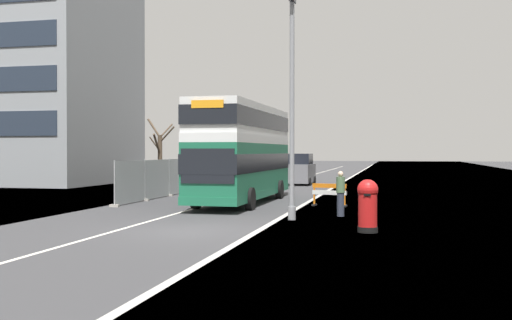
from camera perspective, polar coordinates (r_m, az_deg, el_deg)
ground at (r=19.47m, az=-4.76°, el=-6.92°), size 140.00×280.00×0.10m
double_decker_bus at (r=29.69m, az=-1.26°, el=0.83°), size 2.82×11.40×4.83m
lamppost_foreground at (r=22.44m, az=3.46°, el=4.35°), size 0.29×0.70×8.37m
red_pillar_postbox at (r=19.34m, az=10.61°, el=-4.09°), size 0.66×0.66×1.68m
roadworks_barrier at (r=28.18m, az=7.01°, el=-3.08°), size 1.66×0.72×1.06m
construction_site_fence at (r=40.91m, az=-4.80°, el=-1.31°), size 0.44×27.40×2.17m
car_oncoming_near at (r=46.16m, az=4.21°, el=-0.97°), size 2.07×4.28×2.39m
car_receding_mid at (r=52.93m, az=2.08°, el=-0.89°), size 1.93×4.14×2.07m
bare_tree_far_verge_near at (r=52.24m, az=-9.18°, el=0.85°), size 2.99×3.54×5.46m
bare_tree_far_verge_mid at (r=75.23m, az=-2.90°, el=0.42°), size 2.40×2.44×4.08m
bare_tree_far_verge_far at (r=83.14m, az=0.74°, el=0.66°), size 2.80×3.17×4.36m
pedestrian_at_kerb at (r=23.83m, az=8.08°, el=-3.20°), size 0.34×0.34×1.79m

